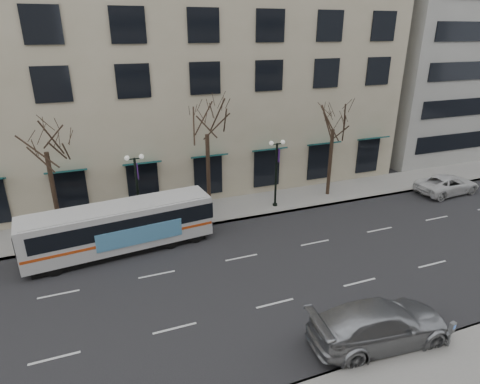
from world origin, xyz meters
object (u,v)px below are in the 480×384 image
tree_far_left (43,136)px  white_pickup (447,184)px  lamp_post_left (138,188)px  lamp_post_right (276,171)px  tree_far_right (334,117)px  city_bus (121,226)px  silver_car (380,324)px  pay_station (452,329)px  tree_far_mid (207,120)px

tree_far_left → white_pickup: (29.47, -3.02, -5.94)m
lamp_post_left → lamp_post_right: bearing=0.0°
lamp_post_left → white_pickup: bearing=-5.6°
white_pickup → tree_far_right: bearing=69.0°
lamp_post_left → tree_far_right: bearing=2.3°
tree_far_right → lamp_post_right: size_ratio=1.55×
city_bus → lamp_post_left: bearing=54.9°
tree_far_left → silver_car: tree_far_left is taller
pay_station → lamp_post_right: bearing=78.8°
tree_far_mid → city_bus: (-6.40, -3.13, -5.28)m
lamp_post_left → city_bus: (-1.41, -2.53, -1.31)m
tree_far_mid → lamp_post_right: (5.01, -0.60, -3.96)m
city_bus → pay_station: size_ratio=9.18×
lamp_post_right → tree_far_mid: bearing=173.2°
city_bus → silver_car: 15.19m
tree_far_left → pay_station: size_ratio=6.84×
silver_car → pay_station: 2.84m
tree_far_right → silver_car: tree_far_right is taller
tree_far_mid → lamp_post_left: bearing=-173.1°
lamp_post_left → pay_station: size_ratio=4.27×
white_pickup → city_bus: bearing=87.0°
silver_car → pay_station: silver_car is taller
tree_far_mid → silver_car: size_ratio=1.37×
city_bus → white_pickup: city_bus is taller
lamp_post_left → white_pickup: 24.68m
tree_far_left → tree_far_mid: bearing=0.0°
tree_far_left → city_bus: (3.60, -3.13, -5.07)m
tree_far_left → pay_station: (15.49, -16.44, -5.67)m
tree_far_left → silver_car: bearing=-49.0°
pay_station → silver_car: bearing=136.5°
tree_far_mid → tree_far_right: (10.00, -0.00, -0.48)m
white_pickup → pay_station: size_ratio=4.49×
white_pickup → silver_car: bearing=122.8°
city_bus → white_pickup: bearing=-5.7°
tree_far_left → tree_far_right: tree_far_left is taller
lamp_post_left → lamp_post_right: same height
lamp_post_right → white_pickup: (14.46, -2.42, -2.18)m
pay_station → city_bus: bearing=118.8°
tree_far_right → silver_car: size_ratio=1.29×
lamp_post_left → city_bus: 3.18m
tree_far_left → tree_far_mid: size_ratio=0.98×
tree_far_right → lamp_post_left: size_ratio=1.55×
tree_far_left → lamp_post_right: tree_far_left is taller
silver_car → pay_station: size_ratio=5.12×
lamp_post_left → city_bus: lamp_post_left is taller
tree_far_left → tree_far_mid: (10.00, 0.00, 0.21)m
city_bus → silver_car: bearing=-57.4°
lamp_post_right → lamp_post_left: bearing=180.0°
tree_far_mid → white_pickup: size_ratio=1.56×
tree_far_right → tree_far_mid: bearing=180.0°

